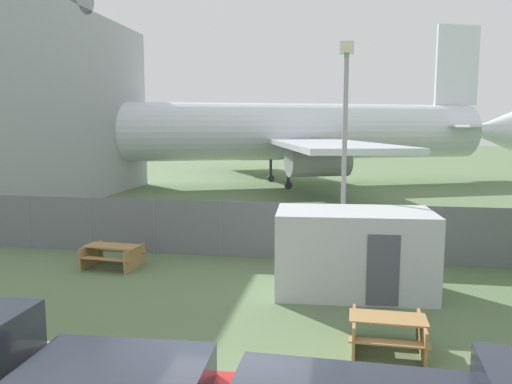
{
  "coord_description": "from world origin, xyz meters",
  "views": [
    {
      "loc": [
        1.63,
        -7.19,
        4.73
      ],
      "look_at": [
        -1.74,
        13.16,
        2.0
      ],
      "focal_mm": 35.0,
      "sensor_mm": 36.0,
      "label": 1
    }
  ],
  "objects_px": {
    "picnic_bench_open_grass": "(113,253)",
    "airplane": "(262,132)",
    "portable_cabin": "(354,252)",
    "picnic_bench_near_cabin": "(387,330)"
  },
  "relations": [
    {
      "from": "airplane",
      "to": "picnic_bench_near_cabin",
      "type": "distance_m",
      "value": 30.03
    },
    {
      "from": "portable_cabin",
      "to": "picnic_bench_open_grass",
      "type": "bearing_deg",
      "value": 167.58
    },
    {
      "from": "airplane",
      "to": "picnic_bench_near_cabin",
      "type": "xyz_separation_m",
      "value": [
        7.11,
        -28.93,
        -3.77
      ]
    },
    {
      "from": "picnic_bench_open_grass",
      "to": "airplane",
      "type": "bearing_deg",
      "value": 86.59
    },
    {
      "from": "picnic_bench_near_cabin",
      "to": "picnic_bench_open_grass",
      "type": "bearing_deg",
      "value": 149.57
    },
    {
      "from": "portable_cabin",
      "to": "picnic_bench_near_cabin",
      "type": "relative_size",
      "value": 2.75
    },
    {
      "from": "picnic_bench_near_cabin",
      "to": "airplane",
      "type": "bearing_deg",
      "value": 103.8
    },
    {
      "from": "picnic_bench_open_grass",
      "to": "picnic_bench_near_cabin",
      "type": "bearing_deg",
      "value": -30.43
    },
    {
      "from": "portable_cabin",
      "to": "picnic_bench_open_grass",
      "type": "xyz_separation_m",
      "value": [
        -7.92,
        1.25,
        -0.71
      ]
    },
    {
      "from": "picnic_bench_near_cabin",
      "to": "picnic_bench_open_grass",
      "type": "height_order",
      "value": "same"
    }
  ]
}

